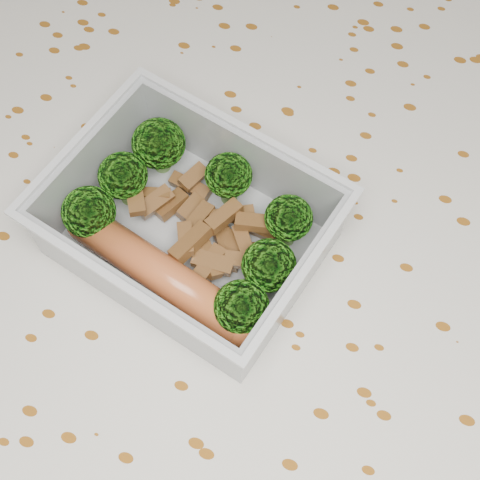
% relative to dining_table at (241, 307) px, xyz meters
% --- Properties ---
extents(ground_plane, '(4.00, 4.00, 0.00)m').
position_rel_dining_table_xyz_m(ground_plane, '(0.00, 0.00, -0.67)').
color(ground_plane, olive).
rests_on(ground_plane, ground).
extents(dining_table, '(1.40, 0.90, 0.75)m').
position_rel_dining_table_xyz_m(dining_table, '(0.00, 0.00, 0.00)').
color(dining_table, brown).
rests_on(dining_table, ground).
extents(tablecloth, '(1.46, 0.96, 0.19)m').
position_rel_dining_table_xyz_m(tablecloth, '(0.00, 0.00, 0.05)').
color(tablecloth, silver).
rests_on(tablecloth, dining_table).
extents(lunch_container, '(0.20, 0.17, 0.06)m').
position_rel_dining_table_xyz_m(lunch_container, '(-0.04, 0.00, 0.11)').
color(lunch_container, '#B9BEC4').
rests_on(lunch_container, tablecloth).
extents(broccoli_florets, '(0.16, 0.13, 0.04)m').
position_rel_dining_table_xyz_m(broccoli_florets, '(-0.04, 0.01, 0.12)').
color(broccoli_florets, '#608C3F').
rests_on(broccoli_florets, lunch_container).
extents(meat_pile, '(0.11, 0.08, 0.03)m').
position_rel_dining_table_xyz_m(meat_pile, '(-0.03, 0.01, 0.11)').
color(meat_pile, brown).
rests_on(meat_pile, lunch_container).
extents(sausage, '(0.15, 0.06, 0.03)m').
position_rel_dining_table_xyz_m(sausage, '(-0.04, -0.03, 0.11)').
color(sausage, '#C55F2F').
rests_on(sausage, lunch_container).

